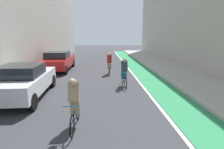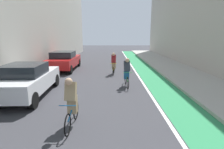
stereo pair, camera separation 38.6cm
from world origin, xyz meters
name	(u,v)px [view 1 (the left image)]	position (x,y,z in m)	size (l,w,h in m)	color
ground_plane	(98,77)	(0.00, 14.53, 0.00)	(81.54, 81.54, 0.00)	#38383D
bike_lane_paint	(141,71)	(3.48, 16.53, 0.00)	(1.60, 37.06, 0.00)	#2D8451
lane_divider_stripe	(130,71)	(2.58, 16.53, 0.00)	(0.12, 37.06, 0.00)	white
sidewalk_right	(171,70)	(5.93, 16.53, 0.07)	(3.31, 37.06, 0.14)	#A8A59E
parked_sedan_white	(24,81)	(-3.23, 10.55, 0.79)	(2.05, 4.36, 1.53)	silver
parked_sedan_red	(58,61)	(-3.23, 17.08, 0.79)	(1.97, 4.53, 1.53)	red
cyclist_mid	(75,101)	(-0.51, 7.66, 0.85)	(0.48, 1.69, 1.60)	black
cyclist_trailing	(124,72)	(1.54, 12.13, 0.81)	(0.48, 1.70, 1.61)	black
cyclist_far	(109,63)	(0.85, 15.34, 0.81)	(0.48, 1.68, 1.60)	black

